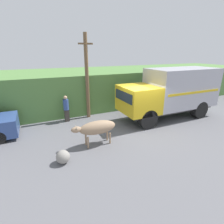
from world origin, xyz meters
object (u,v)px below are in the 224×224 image
object	(u,v)px
brown_cow	(97,128)
utility_pole	(87,76)
pedestrian_on_hill	(66,108)
cargo_truck	(172,91)
roadside_rock	(63,157)

from	to	relation	value
brown_cow	utility_pole	xyz separation A→B (m)	(0.79, 3.92, 1.97)
pedestrian_on_hill	utility_pole	bearing A→B (deg)	-174.33
cargo_truck	pedestrian_on_hill	world-z (taller)	cargo_truck
cargo_truck	roadside_rock	distance (m)	8.30
cargo_truck	pedestrian_on_hill	size ratio (longest dim) A/B	3.98
cargo_truck	pedestrian_on_hill	distance (m)	7.14
pedestrian_on_hill	utility_pole	xyz separation A→B (m)	(1.55, 0.25, 1.90)
pedestrian_on_hill	brown_cow	bearing A→B (deg)	98.40
cargo_truck	roadside_rock	bearing A→B (deg)	-164.05
cargo_truck	roadside_rock	xyz separation A→B (m)	(-7.79, -2.39, -1.55)
cargo_truck	brown_cow	bearing A→B (deg)	-166.94
brown_cow	pedestrian_on_hill	size ratio (longest dim) A/B	1.27
brown_cow	utility_pole	size ratio (longest dim) A/B	0.40
cargo_truck	utility_pole	world-z (taller)	utility_pole
brown_cow	pedestrian_on_hill	xyz separation A→B (m)	(-0.77, 3.67, 0.07)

